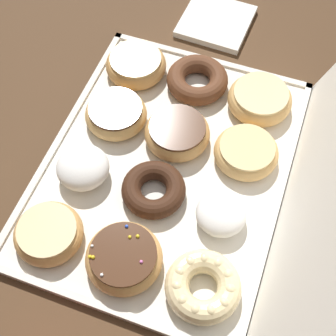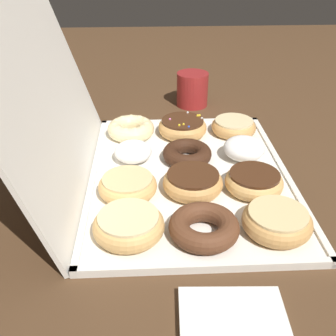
# 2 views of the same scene
# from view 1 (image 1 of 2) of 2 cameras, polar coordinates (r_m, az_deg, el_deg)

# --- Properties ---
(ground_plane) EXTENTS (3.00, 3.00, 0.00)m
(ground_plane) POSITION_cam_1_polar(r_m,az_deg,el_deg) (0.85, -0.26, -0.10)
(ground_plane) COLOR #4C331E
(donut_box) EXTENTS (0.54, 0.41, 0.01)m
(donut_box) POSITION_cam_1_polar(r_m,az_deg,el_deg) (0.85, -0.27, 0.09)
(donut_box) COLOR silver
(donut_box) RESTS_ON ground
(glazed_ring_donut_0) EXTENTS (0.12, 0.12, 0.04)m
(glazed_ring_donut_0) POSITION_cam_1_polar(r_m,az_deg,el_deg) (0.96, -3.82, 12.18)
(glazed_ring_donut_0) COLOR tan
(glazed_ring_donut_0) RESTS_ON donut_box
(chocolate_frosted_donut_1) EXTENTS (0.11, 0.11, 0.04)m
(chocolate_frosted_donut_1) POSITION_cam_1_polar(r_m,az_deg,el_deg) (0.89, -6.21, 6.44)
(chocolate_frosted_donut_1) COLOR tan
(chocolate_frosted_donut_1) RESTS_ON donut_box
(powdered_filled_donut_2) EXTENTS (0.09, 0.09, 0.05)m
(powdered_filled_donut_2) POSITION_cam_1_polar(r_m,az_deg,el_deg) (0.83, -10.09, 0.07)
(powdered_filled_donut_2) COLOR white
(powdered_filled_donut_2) RESTS_ON donut_box
(glazed_ring_donut_3) EXTENTS (0.11, 0.11, 0.04)m
(glazed_ring_donut_3) POSITION_cam_1_polar(r_m,az_deg,el_deg) (0.79, -14.03, -7.53)
(glazed_ring_donut_3) COLOR tan
(glazed_ring_donut_3) RESTS_ON donut_box
(chocolate_cake_ring_donut_4) EXTENTS (0.12, 0.12, 0.04)m
(chocolate_cake_ring_donut_4) POSITION_cam_1_polar(r_m,az_deg,el_deg) (0.94, 3.50, 10.42)
(chocolate_cake_ring_donut_4) COLOR #59331E
(chocolate_cake_ring_donut_4) RESTS_ON donut_box
(chocolate_frosted_donut_5) EXTENTS (0.12, 0.12, 0.04)m
(chocolate_frosted_donut_5) POSITION_cam_1_polar(r_m,az_deg,el_deg) (0.86, 1.31, 4.16)
(chocolate_frosted_donut_5) COLOR tan
(chocolate_frosted_donut_5) RESTS_ON donut_box
(chocolate_cake_ring_donut_6) EXTENTS (0.11, 0.11, 0.03)m
(chocolate_cake_ring_donut_6) POSITION_cam_1_polar(r_m,az_deg,el_deg) (0.80, -1.91, -2.52)
(chocolate_cake_ring_donut_6) COLOR #381E11
(chocolate_cake_ring_donut_6) RESTS_ON donut_box
(sprinkle_donut_7) EXTENTS (0.12, 0.12, 0.04)m
(sprinkle_donut_7) POSITION_cam_1_polar(r_m,az_deg,el_deg) (0.75, -5.32, -10.56)
(sprinkle_donut_7) COLOR tan
(sprinkle_donut_7) RESTS_ON donut_box
(glazed_ring_donut_8) EXTENTS (0.12, 0.12, 0.04)m
(glazed_ring_donut_8) POSITION_cam_1_polar(r_m,az_deg,el_deg) (0.92, 10.86, 8.06)
(glazed_ring_donut_8) COLOR tan
(glazed_ring_donut_8) RESTS_ON donut_box
(glazed_ring_donut_9) EXTENTS (0.11, 0.11, 0.04)m
(glazed_ring_donut_9) POSITION_cam_1_polar(r_m,az_deg,el_deg) (0.85, 9.28, 1.91)
(glazed_ring_donut_9) COLOR tan
(glazed_ring_donut_9) RESTS_ON donut_box
(powdered_filled_donut_10) EXTENTS (0.08, 0.08, 0.04)m
(powdered_filled_donut_10) POSITION_cam_1_polar(r_m,az_deg,el_deg) (0.78, 6.34, -5.43)
(powdered_filled_donut_10) COLOR white
(powdered_filled_donut_10) RESTS_ON donut_box
(cruller_donut_11) EXTENTS (0.12, 0.12, 0.04)m
(cruller_donut_11) POSITION_cam_1_polar(r_m,az_deg,el_deg) (0.74, 4.19, -13.82)
(cruller_donut_11) COLOR beige
(cruller_donut_11) RESTS_ON donut_box
(napkin_stack) EXTENTS (0.15, 0.15, 0.01)m
(napkin_stack) POSITION_cam_1_polar(r_m,az_deg,el_deg) (1.08, 5.72, 16.95)
(napkin_stack) COLOR white
(napkin_stack) RESTS_ON ground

